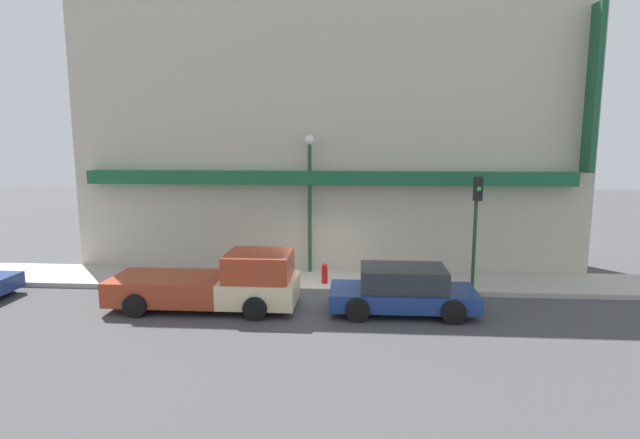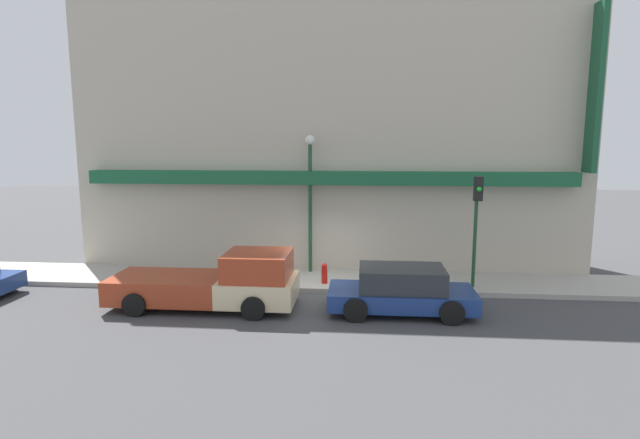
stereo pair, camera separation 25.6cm
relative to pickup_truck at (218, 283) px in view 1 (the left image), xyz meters
name	(u,v)px [view 1 (the left image)]	position (x,y,z in m)	size (l,w,h in m)	color
ground_plane	(321,294)	(3.05, 1.67, -0.78)	(80.00, 80.00, 0.00)	#424244
sidewalk	(323,280)	(3.05, 3.03, -0.69)	(36.00, 2.71, 0.17)	#ADA89E
building	(328,135)	(3.07, 5.86, 4.59)	(19.80, 3.80, 10.74)	#BCB29E
pickup_truck	(218,283)	(0.00, 0.00, 0.00)	(5.71, 2.25, 1.77)	beige
parked_car	(403,290)	(5.64, 0.00, -0.09)	(4.34, 2.05, 1.39)	navy
fire_hydrant	(325,273)	(3.15, 2.35, -0.25)	(0.21, 0.21, 0.72)	red
street_lamp	(310,187)	(2.48, 3.93, 2.65)	(0.36, 0.36, 5.16)	#1E4728
traffic_light	(476,212)	(8.24, 2.28, 1.99)	(0.28, 0.42, 3.78)	#1E4728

